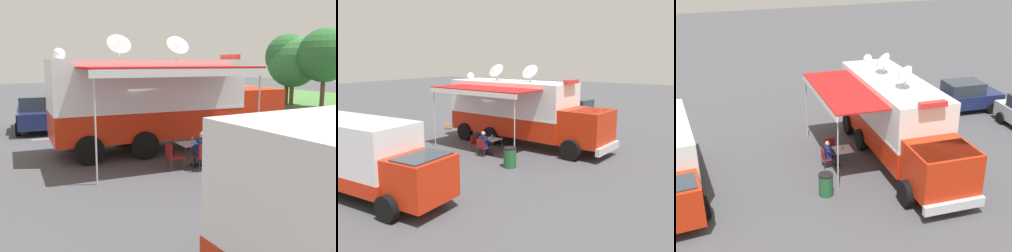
{
  "view_description": "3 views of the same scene",
  "coord_description": "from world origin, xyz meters",
  "views": [
    {
      "loc": [
        12.87,
        -6.07,
        3.44
      ],
      "look_at": [
        0.77,
        0.51,
        1.03
      ],
      "focal_mm": 39.62,
      "sensor_mm": 36.0,
      "label": 1
    },
    {
      "loc": [
        17.19,
        10.83,
        4.88
      ],
      "look_at": [
        1.33,
        0.47,
        1.21
      ],
      "focal_mm": 38.69,
      "sensor_mm": 36.0,
      "label": 2
    },
    {
      "loc": [
        8.99,
        16.01,
        8.99
      ],
      "look_at": [
        2.19,
        -0.36,
        1.47
      ],
      "focal_mm": 45.74,
      "sensor_mm": 36.0,
      "label": 3
    }
  ],
  "objects": [
    {
      "name": "traffic_cone",
      "position": [
        -0.88,
        -5.7,
        0.28
      ],
      "size": [
        0.36,
        0.36,
        0.58
      ],
      "color": "black",
      "rests_on": "ground"
    },
    {
      "name": "car_far_corner",
      "position": [
        -6.5,
        -3.07,
        0.88
      ],
      "size": [
        4.39,
        2.41,
        1.76
      ],
      "color": "navy",
      "rests_on": "ground"
    },
    {
      "name": "water_bottle",
      "position": [
        2.6,
        0.44,
        0.83
      ],
      "size": [
        0.07,
        0.07,
        0.22
      ],
      "color": "#4C99D8",
      "rests_on": "folding_table"
    },
    {
      "name": "ground_plane",
      "position": [
        0.0,
        0.0,
        0.0
      ],
      "size": [
        100.0,
        100.0,
        0.0
      ],
      "primitive_type": "plane",
      "color": "#47474C"
    },
    {
      "name": "folding_chair_beside_table",
      "position": [
        2.81,
        -0.45,
        0.51
      ],
      "size": [
        0.52,
        0.52,
        0.87
      ],
      "color": "maroon",
      "rests_on": "ground"
    },
    {
      "name": "lot_stripe",
      "position": [
        -3.9,
        -1.33,
        0.0
      ],
      "size": [
        0.56,
        4.79,
        0.01
      ],
      "primitive_type": "cube",
      "rotation": [
        0.0,
        0.0,
        -0.09
      ],
      "color": "silver",
      "rests_on": "ground"
    },
    {
      "name": "folding_table",
      "position": [
        2.57,
        0.4,
        0.67
      ],
      "size": [
        0.87,
        0.87,
        0.73
      ],
      "color": "silver",
      "rests_on": "ground"
    },
    {
      "name": "folding_chair_at_table",
      "position": [
        3.37,
        0.4,
        0.51
      ],
      "size": [
        0.52,
        0.52,
        0.87
      ],
      "color": "maroon",
      "rests_on": "ground"
    },
    {
      "name": "seated_responder",
      "position": [
        3.18,
        0.42,
        0.65
      ],
      "size": [
        0.69,
        0.59,
        1.25
      ],
      "color": "navy",
      "rests_on": "ground"
    },
    {
      "name": "trash_bin",
      "position": [
        4.14,
        2.51,
        0.46
      ],
      "size": [
        0.57,
        0.57,
        0.91
      ],
      "color": "#235B33",
      "rests_on": "ground"
    },
    {
      "name": "command_truck",
      "position": [
        0.1,
        0.74,
        1.95
      ],
      "size": [
        5.38,
        9.68,
        4.53
      ],
      "color": "red",
      "rests_on": "ground"
    }
  ]
}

